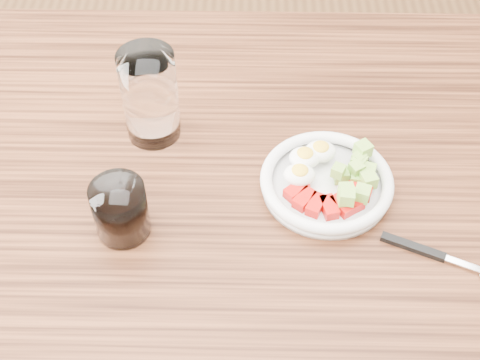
# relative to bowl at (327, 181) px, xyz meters

# --- Properties ---
(dining_table) EXTENTS (1.50, 0.90, 0.77)m
(dining_table) POSITION_rel_bowl_xyz_m (-0.11, -0.02, -0.12)
(dining_table) COLOR brown
(dining_table) RESTS_ON ground
(bowl) EXTENTS (0.19, 0.19, 0.05)m
(bowl) POSITION_rel_bowl_xyz_m (0.00, 0.00, 0.00)
(bowl) COLOR white
(bowl) RESTS_ON dining_table
(fork) EXTENTS (0.17, 0.08, 0.01)m
(fork) POSITION_rel_bowl_xyz_m (0.13, -0.11, -0.01)
(fork) COLOR black
(fork) RESTS_ON dining_table
(water_glass) EXTENTS (0.08, 0.08, 0.15)m
(water_glass) POSITION_rel_bowl_xyz_m (-0.26, 0.11, 0.06)
(water_glass) COLOR white
(water_glass) RESTS_ON dining_table
(coffee_glass) EXTENTS (0.07, 0.07, 0.08)m
(coffee_glass) POSITION_rel_bowl_xyz_m (-0.28, -0.08, 0.02)
(coffee_glass) COLOR white
(coffee_glass) RESTS_ON dining_table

